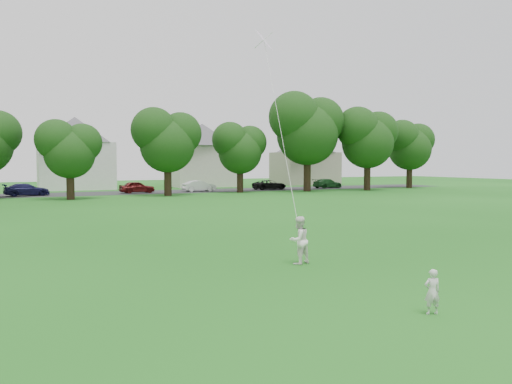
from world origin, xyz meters
name	(u,v)px	position (x,y,z in m)	size (l,w,h in m)	color
ground	(297,283)	(0.00, 0.00, 0.00)	(160.00, 160.00, 0.00)	#145212
street	(87,194)	(0.00, 42.00, 0.01)	(90.00, 7.00, 0.01)	#2D2D30
toddler	(432,292)	(1.17, -3.52, 0.48)	(0.35, 0.23, 0.96)	silver
older_boy	(299,240)	(1.33, 2.16, 0.75)	(0.73, 0.57, 1.49)	white
kite	(279,124)	(1.80, 4.31, 4.51)	(1.05, 2.70, 8.16)	white
tree_row	(108,126)	(1.22, 36.15, 6.49)	(80.04, 9.51, 11.57)	black
parked_cars	(92,188)	(0.39, 41.00, 0.60)	(63.19, 2.39, 1.23)	black
house_row	(58,147)	(-1.93, 52.00, 5.06)	(76.46, 13.96, 10.55)	beige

